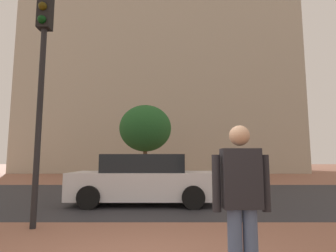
{
  "coord_description": "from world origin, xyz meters",
  "views": [
    {
      "loc": [
        0.35,
        -3.05,
        1.37
      ],
      "look_at": [
        0.34,
        10.49,
        3.02
      ],
      "focal_mm": 28.99,
      "sensor_mm": 36.0,
      "label": 1
    }
  ],
  "objects": [
    {
      "name": "tree_curb_far",
      "position": [
        -1.12,
        14.48,
        3.35
      ],
      "size": [
        3.36,
        3.36,
        4.87
      ],
      "color": "brown",
      "rests_on": "ground_plane"
    },
    {
      "name": "person_skater",
      "position": [
        1.12,
        -0.13,
        0.96
      ],
      "size": [
        0.61,
        0.3,
        1.73
      ],
      "color": "slate",
      "rests_on": "ground_plane"
    },
    {
      "name": "traffic_light_pole",
      "position": [
        -2.33,
        2.51,
        3.51
      ],
      "size": [
        0.28,
        0.34,
        5.07
      ],
      "color": "black",
      "rests_on": "ground_plane"
    },
    {
      "name": "ground_plane",
      "position": [
        0.0,
        10.0,
        0.0
      ],
      "size": [
        120.0,
        120.0,
        0.0
      ],
      "primitive_type": "plane",
      "color": "#93604C"
    },
    {
      "name": "landmark_building",
      "position": [
        -0.67,
        29.73,
        10.49
      ],
      "size": [
        28.95,
        14.65,
        34.21
      ],
      "color": "#B2A893",
      "rests_on": "ground_plane"
    },
    {
      "name": "street_asphalt_strip",
      "position": [
        0.0,
        7.34,
        0.0
      ],
      "size": [
        120.0,
        8.57,
        0.0
      ],
      "primitive_type": "cube",
      "color": "#2D2D33",
      "rests_on": "ground_plane"
    },
    {
      "name": "car_white",
      "position": [
        -0.39,
        5.45,
        0.72
      ],
      "size": [
        4.36,
        1.96,
        1.51
      ],
      "color": "silver",
      "rests_on": "ground_plane"
    }
  ]
}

